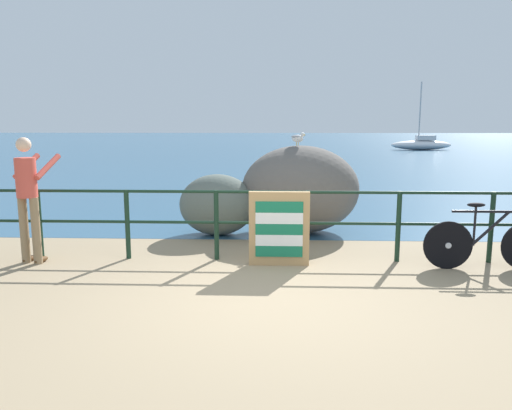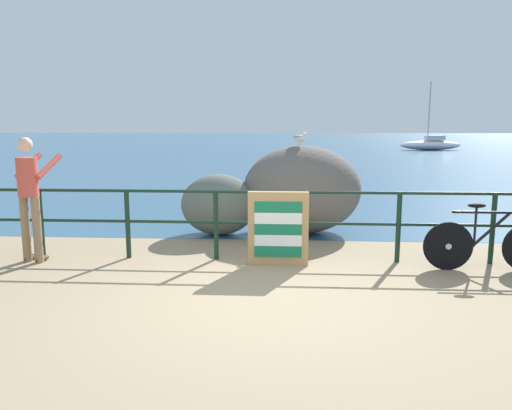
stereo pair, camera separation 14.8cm
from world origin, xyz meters
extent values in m
cube|color=#937F60|center=(0.00, 20.00, -0.05)|extent=(120.00, 120.00, 0.10)
cube|color=#2D5675|center=(0.00, 47.84, 0.00)|extent=(120.00, 90.00, 0.01)
cylinder|color=black|center=(-3.26, 1.61, 0.51)|extent=(0.07, 0.07, 1.02)
cylinder|color=black|center=(-1.96, 1.61, 0.51)|extent=(0.07, 0.07, 1.02)
cylinder|color=black|center=(-0.65, 1.61, 0.51)|extent=(0.07, 0.07, 1.02)
cylinder|color=black|center=(0.65, 1.61, 0.51)|extent=(0.07, 0.07, 1.02)
cylinder|color=black|center=(1.96, 1.61, 0.51)|extent=(0.07, 0.07, 1.02)
cylinder|color=black|center=(3.26, 1.61, 0.51)|extent=(0.07, 0.07, 1.02)
cylinder|color=black|center=(0.00, 1.61, 1.00)|extent=(9.14, 0.04, 0.04)
cylinder|color=black|center=(0.00, 1.61, 0.55)|extent=(9.14, 0.04, 0.04)
cylinder|color=black|center=(2.55, 1.26, 0.33)|extent=(0.66, 0.04, 0.66)
cylinder|color=#B7BCC6|center=(2.55, 1.26, 0.33)|extent=(0.08, 0.06, 0.08)
cylinder|color=black|center=(3.07, 1.26, 0.80)|extent=(0.99, 0.04, 0.04)
cylinder|color=black|center=(3.10, 1.26, 0.57)|extent=(0.50, 0.04, 0.50)
cylinder|color=black|center=(2.89, 1.26, 0.59)|extent=(0.03, 0.03, 0.53)
ellipsoid|color=black|center=(2.89, 1.26, 0.89)|extent=(0.24, 0.10, 0.06)
cylinder|color=#8C7251|center=(-3.36, 1.33, 0.47)|extent=(0.12, 0.12, 0.95)
ellipsoid|color=#513319|center=(-3.34, 1.39, 0.04)|extent=(0.16, 0.28, 0.08)
cylinder|color=#8C7251|center=(-3.16, 1.28, 0.47)|extent=(0.12, 0.12, 0.95)
ellipsoid|color=#513319|center=(-3.15, 1.34, 0.04)|extent=(0.16, 0.28, 0.08)
cylinder|color=#CC4C3F|center=(-3.26, 1.31, 1.23)|extent=(0.28, 0.28, 0.55)
sphere|color=beige|center=(-3.26, 1.31, 1.68)|extent=(0.20, 0.20, 0.20)
cylinder|color=#CC4C3F|center=(-3.38, 1.58, 1.36)|extent=(0.20, 0.52, 0.34)
cylinder|color=#CC4C3F|center=(-3.03, 1.50, 1.36)|extent=(0.20, 0.52, 0.34)
cube|color=tan|center=(0.25, 1.36, 0.52)|extent=(0.84, 0.09, 1.04)
cube|color=#19704C|center=(0.25, 1.31, 0.21)|extent=(0.66, 0.01, 0.16)
cube|color=white|center=(0.25, 1.31, 0.36)|extent=(0.66, 0.01, 0.16)
cube|color=#19704C|center=(0.25, 1.31, 0.52)|extent=(0.66, 0.01, 0.16)
cube|color=white|center=(0.25, 1.31, 0.68)|extent=(0.66, 0.01, 0.16)
cube|color=#19704C|center=(0.25, 1.31, 0.83)|extent=(0.66, 0.01, 0.16)
ellipsoid|color=#605B56|center=(0.65, 3.47, 0.79)|extent=(2.11, 1.64, 1.58)
ellipsoid|color=#58625A|center=(-0.83, 3.22, 0.54)|extent=(1.34, 1.02, 1.08)
cylinder|color=gold|center=(0.60, 3.45, 1.61)|extent=(0.01, 0.01, 0.06)
cylinder|color=gold|center=(0.57, 3.42, 1.61)|extent=(0.01, 0.01, 0.06)
ellipsoid|color=white|center=(0.58, 3.43, 1.70)|extent=(0.26, 0.26, 0.13)
ellipsoid|color=#9E9EA3|center=(0.57, 3.45, 1.73)|extent=(0.25, 0.26, 0.06)
sphere|color=white|center=(0.67, 3.35, 1.77)|extent=(0.08, 0.08, 0.08)
cone|color=gold|center=(0.70, 3.31, 1.77)|extent=(0.05, 0.05, 0.02)
ellipsoid|color=white|center=(10.92, 31.54, 0.36)|extent=(4.44, 1.45, 0.70)
cube|color=silver|center=(11.22, 31.55, 0.89)|extent=(1.33, 0.84, 0.36)
cylinder|color=#B2B2B7|center=(10.72, 31.53, 2.81)|extent=(0.10, 0.10, 4.20)
camera|label=1|loc=(0.19, -5.34, 1.97)|focal=34.54mm
camera|label=2|loc=(0.34, -5.34, 1.97)|focal=34.54mm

